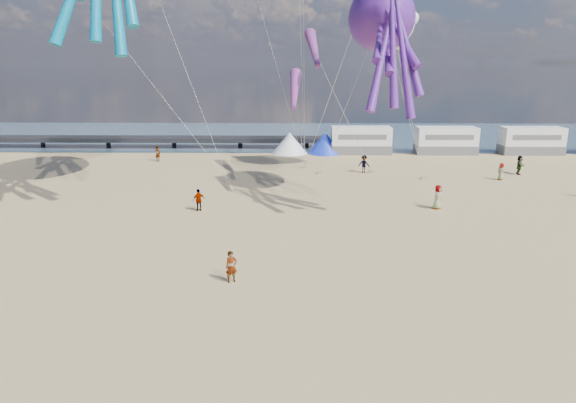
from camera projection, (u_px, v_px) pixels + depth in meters
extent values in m
plane|color=tan|center=(329.00, 334.00, 19.32)|extent=(120.00, 120.00, 0.00)
plane|color=#324A60|center=(305.00, 135.00, 72.40)|extent=(120.00, 120.00, 0.00)
cube|color=black|center=(75.00, 139.00, 61.96)|extent=(60.00, 3.00, 0.50)
cube|color=silver|center=(361.00, 140.00, 57.45)|extent=(6.60, 2.50, 3.00)
cube|color=silver|center=(446.00, 140.00, 57.30)|extent=(6.60, 2.50, 3.00)
cube|color=silver|center=(531.00, 141.00, 57.16)|extent=(6.60, 2.50, 3.00)
cone|color=white|center=(290.00, 143.00, 57.65)|extent=(4.00, 4.00, 2.40)
cone|color=#1933CC|center=(325.00, 143.00, 57.59)|extent=(4.00, 4.00, 2.40)
imported|color=tan|center=(231.00, 267.00, 23.69)|extent=(0.65, 0.56, 1.51)
imported|color=#7F6659|center=(438.00, 197.00, 35.65)|extent=(0.73, 0.73, 1.71)
imported|color=#7F6659|center=(364.00, 164.00, 47.42)|extent=(0.97, 0.86, 1.66)
imported|color=#7F6659|center=(199.00, 200.00, 35.18)|extent=(1.15, 1.03, 1.55)
imported|color=#7F6659|center=(519.00, 165.00, 46.74)|extent=(0.55, 1.07, 1.74)
imported|color=#7F6659|center=(158.00, 153.00, 52.96)|extent=(1.59, 1.14, 1.66)
imported|color=#7F6659|center=(501.00, 172.00, 44.54)|extent=(0.41, 0.58, 1.49)
cube|color=gray|center=(228.00, 181.00, 43.86)|extent=(0.50, 0.35, 0.22)
cube|color=gray|center=(320.00, 173.00, 47.19)|extent=(0.50, 0.35, 0.22)
cube|color=gray|center=(423.00, 178.00, 44.88)|extent=(0.50, 0.35, 0.22)
cube|color=gray|center=(371.00, 172.00, 47.59)|extent=(0.50, 0.35, 0.22)
cube|color=gray|center=(305.00, 167.00, 49.73)|extent=(0.50, 0.35, 0.22)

